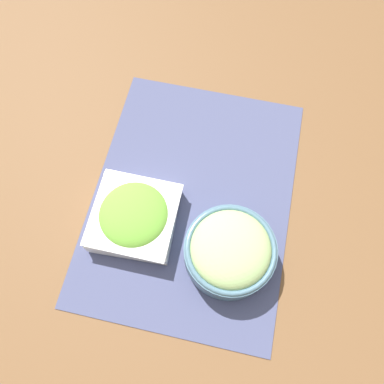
# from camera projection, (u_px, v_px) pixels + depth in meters

# --- Properties ---
(ground_plane) EXTENTS (3.00, 3.00, 0.00)m
(ground_plane) POSITION_uv_depth(u_px,v_px,m) (192.00, 198.00, 0.78)
(ground_plane) COLOR brown
(placemat) EXTENTS (0.54, 0.41, 0.00)m
(placemat) POSITION_uv_depth(u_px,v_px,m) (192.00, 198.00, 0.78)
(placemat) COLOR #474C70
(placemat) RESTS_ON ground_plane
(cucumber_bowl) EXTENTS (0.17, 0.17, 0.09)m
(cucumber_bowl) POSITION_uv_depth(u_px,v_px,m) (230.00, 251.00, 0.69)
(cucumber_bowl) COLOR slate
(cucumber_bowl) RESTS_ON placemat
(lettuce_bowl) EXTENTS (0.17, 0.17, 0.06)m
(lettuce_bowl) POSITION_uv_depth(u_px,v_px,m) (134.00, 216.00, 0.73)
(lettuce_bowl) COLOR white
(lettuce_bowl) RESTS_ON placemat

